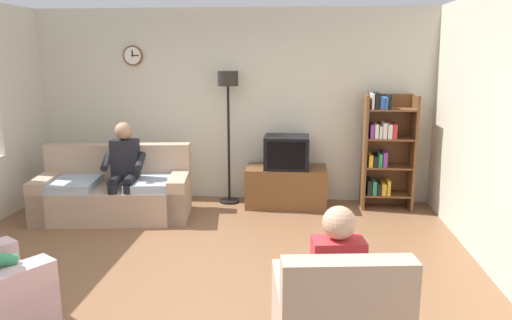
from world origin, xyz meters
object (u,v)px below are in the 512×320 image
object	(u,v)px
tv_stand	(286,187)
floor_lamp	(228,100)
tv	(287,152)
person_in_right_armchair	(334,275)
couch	(115,193)
person_on_couch	(124,166)
bookshelf	(385,149)

from	to	relation	value
tv_stand	floor_lamp	size ratio (longest dim) A/B	0.59
tv	person_in_right_armchair	world-z (taller)	person_in_right_armchair
couch	person_in_right_armchair	distance (m)	3.82
tv_stand	person_in_right_armchair	world-z (taller)	person_in_right_armchair
couch	tv_stand	bearing A→B (deg)	16.43
tv	tv_stand	bearing A→B (deg)	90.00
tv	floor_lamp	distance (m)	1.07
couch	floor_lamp	world-z (taller)	floor_lamp
person_on_couch	couch	bearing A→B (deg)	149.04
tv_stand	floor_lamp	xyz separation A→B (m)	(-0.81, 0.10, 1.18)
bookshelf	floor_lamp	xyz separation A→B (m)	(-2.13, 0.03, 0.64)
couch	tv_stand	xyz separation A→B (m)	(2.20, 0.65, -0.04)
couch	person_in_right_armchair	bearing A→B (deg)	-46.37
tv	bookshelf	world-z (taller)	bookshelf
tv_stand	bookshelf	xyz separation A→B (m)	(1.32, 0.07, 0.54)
bookshelf	floor_lamp	world-z (taller)	floor_lamp
tv_stand	tv	distance (m)	0.50
tv	person_on_couch	distance (m)	2.15
tv_stand	person_on_couch	bearing A→B (deg)	-159.42
floor_lamp	person_in_right_armchair	bearing A→B (deg)	-70.50
tv	floor_lamp	size ratio (longest dim) A/B	0.32
tv	person_on_couch	size ratio (longest dim) A/B	0.48
tv	bookshelf	distance (m)	1.32
floor_lamp	couch	bearing A→B (deg)	-151.66
person_on_couch	floor_lamp	bearing A→B (deg)	35.44
bookshelf	tv_stand	bearing A→B (deg)	-177.08
bookshelf	person_in_right_armchair	world-z (taller)	bookshelf
tv_stand	person_in_right_armchair	bearing A→B (deg)	-82.84
floor_lamp	person_on_couch	world-z (taller)	floor_lamp
couch	tv_stand	world-z (taller)	couch
bookshelf	floor_lamp	size ratio (longest dim) A/B	0.85
couch	floor_lamp	bearing A→B (deg)	28.34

